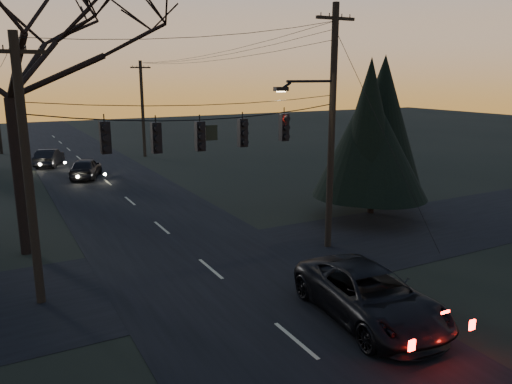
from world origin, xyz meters
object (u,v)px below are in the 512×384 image
utility_pole_far_l (2,154)px  utility_pole_right (328,246)px  sedan_oncoming_b (49,158)px  utility_pole_left (41,302)px  suv_near (370,296)px  evergreen_right (375,135)px  utility_pole_far_r (145,156)px  bare_tree_left (2,29)px  sedan_oncoming_a (86,168)px

utility_pole_far_l → utility_pole_right: bearing=-72.3°
utility_pole_far_l → sedan_oncoming_b: bearing=-70.6°
utility_pole_right → utility_pole_left: size_ratio=1.18×
sedan_oncoming_b → suv_near: bearing=120.0°
utility_pole_right → sedan_oncoming_b: size_ratio=2.39×
utility_pole_right → utility_pole_left: 11.50m
evergreen_right → sedan_oncoming_b: bearing=119.9°
utility_pole_left → evergreen_right: (16.76, 3.31, 4.19)m
utility_pole_left → utility_pole_far_r: same height
utility_pole_far_r → utility_pole_far_l: (-11.50, 8.00, 0.00)m
utility_pole_right → bare_tree_left: bearing=155.5°
utility_pole_far_l → evergreen_right: (16.76, -32.69, 4.19)m
suv_near → sedan_oncoming_a: bearing=103.6°
utility_pole_left → sedan_oncoming_a: bearing=76.2°
utility_pole_left → evergreen_right: evergreen_right is taller
bare_tree_left → evergreen_right: 17.57m
utility_pole_far_l → suv_near: size_ratio=1.42×
bare_tree_left → sedan_oncoming_a: bearing=71.4°
utility_pole_far_l → bare_tree_left: bearing=-90.1°
utility_pole_left → sedan_oncoming_b: bearing=83.1°
evergreen_right → utility_pole_left: bearing=-168.8°
utility_pole_right → sedan_oncoming_a: (-6.52, 20.26, 0.73)m
bare_tree_left → sedan_oncoming_b: size_ratio=3.05×
utility_pole_right → evergreen_right: (5.26, 3.31, 4.19)m
utility_pole_right → evergreen_right: size_ratio=1.39×
suv_near → sedan_oncoming_a: (-3.65, 26.25, -0.05)m
bare_tree_left → sedan_oncoming_a: (5.03, 15.00, -8.19)m
suv_near → bare_tree_left: bearing=133.3°
evergreen_right → bare_tree_left: bearing=173.4°
utility_pole_far_r → suv_near: 34.12m
utility_pole_right → suv_near: bearing=-115.6°
utility_pole_left → suv_near: bearing=-34.8°
utility_pole_left → sedan_oncoming_a: 20.88m
utility_pole_left → sedan_oncoming_a: (4.98, 20.26, 0.73)m
sedan_oncoming_b → utility_pole_left: bearing=103.8°
bare_tree_left → utility_pole_left: bearing=-89.5°
utility_pole_far_r → suv_near: bearing=-94.8°
utility_pole_far_r → utility_pole_far_l: utility_pole_far_r is taller
bare_tree_left → sedan_oncoming_b: (3.29, 21.52, -8.23)m
evergreen_right → suv_near: evergreen_right is taller
utility_pole_right → evergreen_right: bearing=32.2°
sedan_oncoming_a → utility_pole_far_l: bearing=-51.9°
sedan_oncoming_a → sedan_oncoming_b: sedan_oncoming_a is taller
utility_pole_left → bare_tree_left: (-0.05, 5.27, 8.92)m
utility_pole_left → bare_tree_left: bare_tree_left is taller
utility_pole_left → utility_pole_far_l: bearing=90.0°
utility_pole_left → evergreen_right: bearing=11.2°
utility_pole_left → utility_pole_far_l: 36.00m
utility_pole_far_r → bare_tree_left: (-11.55, -22.73, 8.92)m
utility_pole_far_l → evergreen_right: bearing=-62.9°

